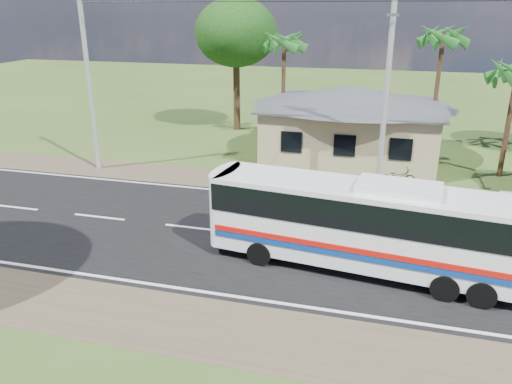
% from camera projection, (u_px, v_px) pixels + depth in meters
% --- Properties ---
extents(ground, '(120.00, 120.00, 0.00)m').
position_uv_depth(ground, '(296.00, 240.00, 20.30)').
color(ground, '#324A1A').
rests_on(ground, ground).
extents(road, '(120.00, 16.00, 0.03)m').
position_uv_depth(road, '(296.00, 240.00, 20.30)').
color(road, black).
rests_on(road, ground).
extents(house, '(12.40, 10.00, 5.00)m').
position_uv_depth(house, '(352.00, 114.00, 30.90)').
color(house, tan).
rests_on(house, ground).
extents(utility_poles, '(32.80, 2.22, 11.00)m').
position_uv_depth(utility_poles, '(380.00, 78.00, 23.51)').
color(utility_poles, '#9E9E99').
rests_on(utility_poles, ground).
extents(palm_mid, '(2.80, 2.80, 8.20)m').
position_uv_depth(palm_mid, '(443.00, 37.00, 30.37)').
color(palm_mid, '#47301E').
rests_on(palm_mid, ground).
extents(palm_far, '(2.80, 2.80, 7.70)m').
position_uv_depth(palm_far, '(284.00, 42.00, 33.41)').
color(palm_far, '#47301E').
rests_on(palm_far, ground).
extents(tree_behind_house, '(6.00, 6.00, 9.61)m').
position_uv_depth(tree_behind_house, '(236.00, 33.00, 36.04)').
color(tree_behind_house, '#47301E').
rests_on(tree_behind_house, ground).
extents(coach_bus, '(11.21, 3.62, 3.42)m').
position_uv_depth(coach_bus, '(368.00, 220.00, 17.35)').
color(coach_bus, white).
rests_on(coach_bus, ground).
extents(motorcycle, '(1.98, 1.01, 0.99)m').
position_uv_depth(motorcycle, '(397.00, 177.00, 26.26)').
color(motorcycle, black).
rests_on(motorcycle, ground).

